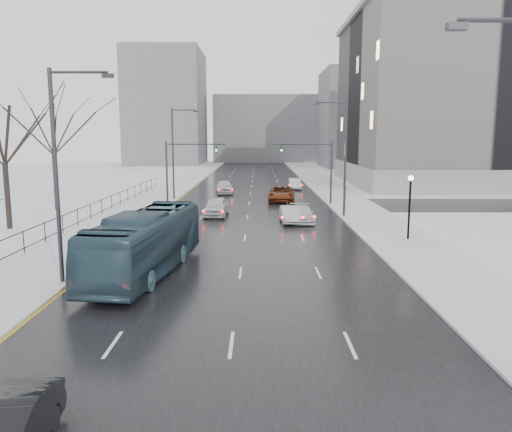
{
  "coord_description": "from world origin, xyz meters",
  "views": [
    {
      "loc": [
        0.88,
        -2.89,
        6.97
      ],
      "look_at": [
        0.79,
        25.11,
        2.5
      ],
      "focal_mm": 35.0,
      "sensor_mm": 36.0,
      "label": 1
    }
  ],
  "objects_px": {
    "tree_park_d": "(10,230)",
    "streetlight_l_near": "(60,166)",
    "tree_park_e": "(57,211)",
    "streetlight_l_far": "(175,149)",
    "sedan_center_near": "(216,207)",
    "sedan_right_distant": "(295,184)",
    "sedan_right_near": "(290,214)",
    "bus": "(146,242)",
    "mast_signal_right": "(321,165)",
    "sedan_right_far": "(302,214)",
    "streetlight_r_mid": "(343,153)",
    "lamppost_r_mid": "(410,198)",
    "sedan_right_cross": "(282,194)",
    "sedan_center_far": "(224,187)",
    "mast_signal_left": "(177,165)",
    "no_uturn_sign": "(346,187)"
  },
  "relations": [
    {
      "from": "tree_park_d",
      "to": "streetlight_l_near",
      "type": "xyz_separation_m",
      "value": [
        9.63,
        -14.0,
        5.62
      ]
    },
    {
      "from": "tree_park_e",
      "to": "streetlight_l_far",
      "type": "xyz_separation_m",
      "value": [
        10.03,
        8.0,
        5.62
      ]
    },
    {
      "from": "tree_park_d",
      "to": "sedan_center_near",
      "type": "xyz_separation_m",
      "value": [
        15.04,
        6.69,
        0.86
      ]
    },
    {
      "from": "streetlight_l_far",
      "to": "sedan_right_distant",
      "type": "distance_m",
      "value": 18.68
    },
    {
      "from": "sedan_right_near",
      "to": "tree_park_e",
      "type": "bearing_deg",
      "value": 159.81
    },
    {
      "from": "tree_park_d",
      "to": "bus",
      "type": "height_order",
      "value": "tree_park_d"
    },
    {
      "from": "mast_signal_right",
      "to": "sedan_right_far",
      "type": "distance_m",
      "value": 11.43
    },
    {
      "from": "streetlight_r_mid",
      "to": "streetlight_l_near",
      "type": "height_order",
      "value": "same"
    },
    {
      "from": "sedan_right_far",
      "to": "lamppost_r_mid",
      "type": "bearing_deg",
      "value": -50.06
    },
    {
      "from": "sedan_right_cross",
      "to": "sedan_right_distant",
      "type": "height_order",
      "value": "sedan_right_cross"
    },
    {
      "from": "streetlight_r_mid",
      "to": "sedan_right_far",
      "type": "distance_m",
      "value": 6.64
    },
    {
      "from": "sedan_right_near",
      "to": "sedan_right_distant",
      "type": "relative_size",
      "value": 0.95
    },
    {
      "from": "lamppost_r_mid",
      "to": "sedan_right_near",
      "type": "height_order",
      "value": "lamppost_r_mid"
    },
    {
      "from": "bus",
      "to": "streetlight_r_mid",
      "type": "bearing_deg",
      "value": 61.49
    },
    {
      "from": "streetlight_r_mid",
      "to": "sedan_right_distant",
      "type": "bearing_deg",
      "value": 95.69
    },
    {
      "from": "tree_park_e",
      "to": "sedan_right_near",
      "type": "relative_size",
      "value": 3.3
    },
    {
      "from": "streetlight_r_mid",
      "to": "streetlight_l_far",
      "type": "xyz_separation_m",
      "value": [
        -16.33,
        12.0,
        0.0
      ]
    },
    {
      "from": "sedan_center_far",
      "to": "sedan_right_distant",
      "type": "height_order",
      "value": "sedan_center_far"
    },
    {
      "from": "tree_park_d",
      "to": "lamppost_r_mid",
      "type": "relative_size",
      "value": 2.92
    },
    {
      "from": "tree_park_e",
      "to": "mast_signal_left",
      "type": "bearing_deg",
      "value": 20.19
    },
    {
      "from": "streetlight_l_near",
      "to": "streetlight_l_far",
      "type": "xyz_separation_m",
      "value": [
        0.0,
        32.0,
        0.0
      ]
    },
    {
      "from": "streetlight_r_mid",
      "to": "no_uturn_sign",
      "type": "xyz_separation_m",
      "value": [
        1.03,
        4.0,
        -3.32
      ]
    },
    {
      "from": "mast_signal_right",
      "to": "sedan_right_cross",
      "type": "xyz_separation_m",
      "value": [
        -3.83,
        2.8,
        -3.24
      ]
    },
    {
      "from": "sedan_right_distant",
      "to": "sedan_center_near",
      "type": "bearing_deg",
      "value": -110.48
    },
    {
      "from": "sedan_center_far",
      "to": "streetlight_l_far",
      "type": "bearing_deg",
      "value": -136.42
    },
    {
      "from": "streetlight_l_near",
      "to": "streetlight_r_mid",
      "type": "bearing_deg",
      "value": 50.76
    },
    {
      "from": "lamppost_r_mid",
      "to": "mast_signal_left",
      "type": "bearing_deg",
      "value": 135.52
    },
    {
      "from": "lamppost_r_mid",
      "to": "sedan_right_distant",
      "type": "xyz_separation_m",
      "value": [
        -5.16,
        33.36,
        -2.19
      ]
    },
    {
      "from": "mast_signal_left",
      "to": "sedan_center_near",
      "type": "distance_m",
      "value": 9.21
    },
    {
      "from": "sedan_center_near",
      "to": "sedan_center_far",
      "type": "xyz_separation_m",
      "value": [
        -0.45,
        17.35,
        0.02
      ]
    },
    {
      "from": "mast_signal_right",
      "to": "bus",
      "type": "bearing_deg",
      "value": -114.96
    },
    {
      "from": "sedan_center_near",
      "to": "sedan_center_far",
      "type": "bearing_deg",
      "value": 94.25
    },
    {
      "from": "tree_park_e",
      "to": "sedan_center_far",
      "type": "distance_m",
      "value": 20.56
    },
    {
      "from": "streetlight_l_far",
      "to": "lamppost_r_mid",
      "type": "distance_m",
      "value": 29.3
    },
    {
      "from": "sedan_right_near",
      "to": "mast_signal_left",
      "type": "bearing_deg",
      "value": 132.27
    },
    {
      "from": "mast_signal_right",
      "to": "sedan_right_distant",
      "type": "height_order",
      "value": "mast_signal_right"
    },
    {
      "from": "lamppost_r_mid",
      "to": "sedan_right_far",
      "type": "bearing_deg",
      "value": 131.09
    },
    {
      "from": "sedan_center_near",
      "to": "sedan_right_distant",
      "type": "distance_m",
      "value": 24.25
    },
    {
      "from": "no_uturn_sign",
      "to": "streetlight_l_near",
      "type": "bearing_deg",
      "value": -125.89
    },
    {
      "from": "tree_park_e",
      "to": "bus",
      "type": "height_order",
      "value": "tree_park_e"
    },
    {
      "from": "streetlight_l_near",
      "to": "sedan_center_far",
      "type": "height_order",
      "value": "streetlight_l_near"
    },
    {
      "from": "tree_park_d",
      "to": "lamppost_r_mid",
      "type": "xyz_separation_m",
      "value": [
        28.8,
        -4.0,
        2.94
      ]
    },
    {
      "from": "tree_park_e",
      "to": "bus",
      "type": "xyz_separation_m",
      "value": [
        13.4,
        -22.05,
        1.64
      ]
    },
    {
      "from": "lamppost_r_mid",
      "to": "bus",
      "type": "xyz_separation_m",
      "value": [
        -15.8,
        -8.05,
        -1.3
      ]
    },
    {
      "from": "mast_signal_right",
      "to": "mast_signal_left",
      "type": "relative_size",
      "value": 1.0
    },
    {
      "from": "streetlight_r_mid",
      "to": "sedan_right_far",
      "type": "xyz_separation_m",
      "value": [
        -3.67,
        -2.55,
        -4.91
      ]
    },
    {
      "from": "sedan_right_near",
      "to": "tree_park_d",
      "type": "bearing_deg",
      "value": -174.25
    },
    {
      "from": "mast_signal_right",
      "to": "no_uturn_sign",
      "type": "distance_m",
      "value": 4.77
    },
    {
      "from": "lamppost_r_mid",
      "to": "tree_park_e",
      "type": "bearing_deg",
      "value": 154.38
    },
    {
      "from": "streetlight_r_mid",
      "to": "sedan_right_cross",
      "type": "height_order",
      "value": "streetlight_r_mid"
    }
  ]
}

